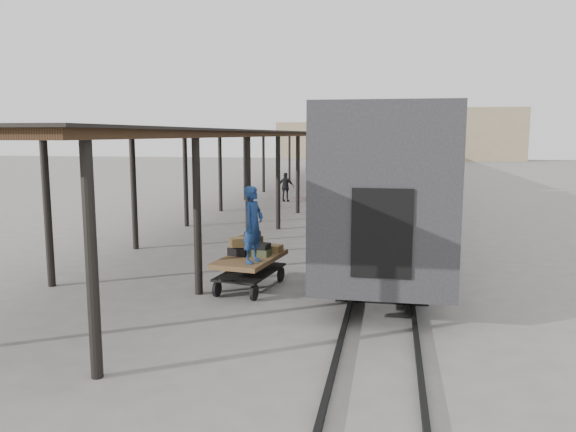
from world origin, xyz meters
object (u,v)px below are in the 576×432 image
Objects in this scene: luggage_tug at (320,187)px; pedestrian at (286,187)px; baggage_cart at (250,264)px; porter at (253,225)px.

luggage_tug is 1.02× the size of pedestrian.
pedestrian reaches higher than baggage_cart.
baggage_cart is 21.20m from luggage_tug.
pedestrian is at bearing 106.67° from baggage_cart.
baggage_cart is 1.35× the size of porter.
porter is at bearing -60.31° from baggage_cart.
pedestrian reaches higher than luggage_tug.
baggage_cart is at bearing -83.01° from luggage_tug.
porter is at bearing 99.63° from pedestrian.
porter is (0.25, -0.65, 1.16)m from baggage_cart.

